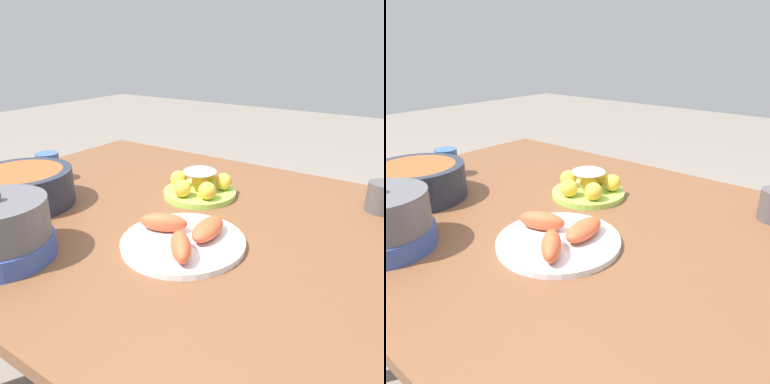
{
  "view_description": "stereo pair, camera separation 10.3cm",
  "coord_description": "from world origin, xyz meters",
  "views": [
    {
      "loc": [
        -0.51,
        0.72,
        1.13
      ],
      "look_at": [
        0.02,
        -0.07,
        0.75
      ],
      "focal_mm": 35.0,
      "sensor_mm": 36.0,
      "label": 1
    },
    {
      "loc": [
        -0.59,
        0.66,
        1.13
      ],
      "look_at": [
        0.02,
        -0.07,
        0.75
      ],
      "focal_mm": 35.0,
      "sensor_mm": 36.0,
      "label": 2
    }
  ],
  "objects": [
    {
      "name": "cup_far",
      "position": [
        0.53,
        0.02,
        0.75
      ],
      "size": [
        0.07,
        0.07,
        0.09
      ],
      "color": "#38568E",
      "rests_on": "dining_table"
    },
    {
      "name": "serving_bowl",
      "position": [
        0.41,
        0.18,
        0.76
      ],
      "size": [
        0.27,
        0.27,
        0.1
      ],
      "color": "#232838",
      "rests_on": "dining_table"
    },
    {
      "name": "dining_table",
      "position": [
        0.0,
        0.0,
        0.63
      ],
      "size": [
        1.45,
        1.04,
        0.71
      ],
      "color": "brown",
      "rests_on": "ground_plane"
    },
    {
      "name": "warming_pot",
      "position": [
        0.19,
        0.37,
        0.77
      ],
      "size": [
        0.2,
        0.2,
        0.15
      ],
      "color": "#334C99",
      "rests_on": "dining_table"
    },
    {
      "name": "cup_near",
      "position": [
        -0.42,
        -0.32,
        0.75
      ],
      "size": [
        0.08,
        0.08,
        0.08
      ],
      "color": "#4C4747",
      "rests_on": "dining_table"
    },
    {
      "name": "cake_plate",
      "position": [
        0.04,
        -0.15,
        0.74
      ],
      "size": [
        0.21,
        0.21,
        0.08
      ],
      "color": "#99CC4C",
      "rests_on": "dining_table"
    },
    {
      "name": "seafood_platter",
      "position": [
        -0.09,
        0.12,
        0.73
      ],
      "size": [
        0.28,
        0.28,
        0.06
      ],
      "color": "silver",
      "rests_on": "dining_table"
    }
  ]
}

